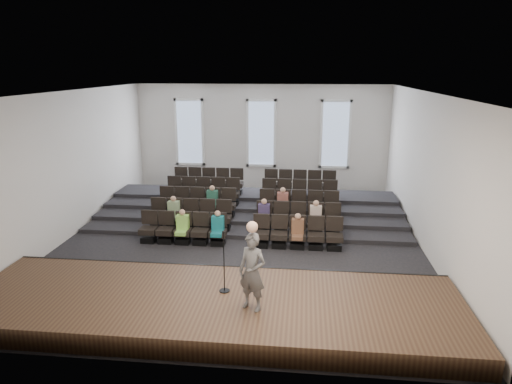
{
  "coord_description": "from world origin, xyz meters",
  "views": [
    {
      "loc": [
        2.06,
        -14.69,
        5.78
      ],
      "look_at": [
        0.44,
        0.5,
        1.57
      ],
      "focal_mm": 32.0,
      "sensor_mm": 36.0,
      "label": 1
    }
  ],
  "objects": [
    {
      "name": "audience",
      "position": [
        0.0,
        0.32,
        0.81
      ],
      "size": [
        5.45,
        2.64,
        1.1
      ],
      "color": "#93D655",
      "rests_on": "seating_rows"
    },
    {
      "name": "wall_right",
      "position": [
        6.02,
        0.0,
        2.5
      ],
      "size": [
        0.04,
        14.0,
        5.0
      ],
      "primitive_type": "cube",
      "color": "silver",
      "rests_on": "ground"
    },
    {
      "name": "ceiling",
      "position": [
        0.0,
        0.0,
        5.01
      ],
      "size": [
        12.0,
        14.0,
        0.02
      ],
      "primitive_type": "cube",
      "color": "white",
      "rests_on": "ground"
    },
    {
      "name": "speaker",
      "position": [
        1.0,
        -5.51,
        1.4
      ],
      "size": [
        0.77,
        0.66,
        1.8
      ],
      "primitive_type": "imported",
      "rotation": [
        0.0,
        0.0,
        -0.42
      ],
      "color": "#53514F",
      "rests_on": "stage"
    },
    {
      "name": "seating_rows",
      "position": [
        -0.0,
        1.54,
        0.68
      ],
      "size": [
        6.8,
        4.7,
        1.67
      ],
      "color": "black",
      "rests_on": "ground"
    },
    {
      "name": "wall_front",
      "position": [
        0.0,
        -7.02,
        2.5
      ],
      "size": [
        12.0,
        0.04,
        5.0
      ],
      "primitive_type": "cube",
      "color": "silver",
      "rests_on": "ground"
    },
    {
      "name": "stage_lip",
      "position": [
        0.0,
        -3.33,
        0.25
      ],
      "size": [
        11.8,
        0.06,
        0.52
      ],
      "primitive_type": "cube",
      "color": "black",
      "rests_on": "ground"
    },
    {
      "name": "wall_left",
      "position": [
        -6.02,
        0.0,
        2.5
      ],
      "size": [
        0.04,
        14.0,
        5.0
      ],
      "primitive_type": "cube",
      "color": "silver",
      "rests_on": "ground"
    },
    {
      "name": "risers",
      "position": [
        0.0,
        3.17,
        0.2
      ],
      "size": [
        11.8,
        4.8,
        0.6
      ],
      "color": "black",
      "rests_on": "ground"
    },
    {
      "name": "mic_stand",
      "position": [
        0.23,
        -4.76,
        0.96
      ],
      "size": [
        0.26,
        0.26,
        1.56
      ],
      "color": "black",
      "rests_on": "stage"
    },
    {
      "name": "ground",
      "position": [
        0.0,
        0.0,
        0.0
      ],
      "size": [
        14.0,
        14.0,
        0.0
      ],
      "primitive_type": "plane",
      "color": "black",
      "rests_on": "ground"
    },
    {
      "name": "stage",
      "position": [
        0.0,
        -5.1,
        0.25
      ],
      "size": [
        11.8,
        3.6,
        0.5
      ],
      "primitive_type": "cube",
      "color": "#48321E",
      "rests_on": "ground"
    },
    {
      "name": "windows",
      "position": [
        0.0,
        6.95,
        2.7
      ],
      "size": [
        8.44,
        0.1,
        3.24
      ],
      "color": "white",
      "rests_on": "wall_back"
    },
    {
      "name": "wall_back",
      "position": [
        0.0,
        7.02,
        2.5
      ],
      "size": [
        12.0,
        0.04,
        5.0
      ],
      "primitive_type": "cube",
      "color": "silver",
      "rests_on": "ground"
    }
  ]
}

